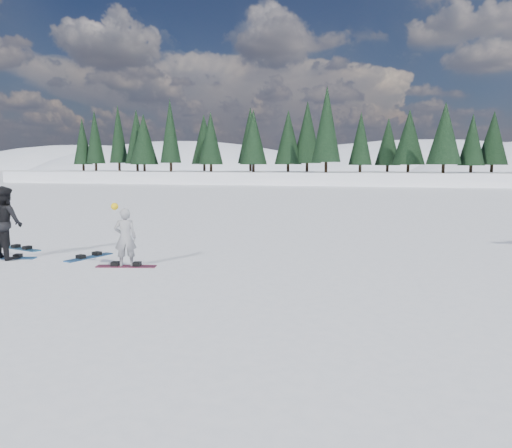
# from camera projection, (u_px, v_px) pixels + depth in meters

# --- Properties ---
(ground) EXTENTS (420.00, 420.00, 0.00)m
(ground) POSITION_uv_depth(u_px,v_px,m) (102.00, 272.00, 11.97)
(ground) COLOR white
(ground) RESTS_ON ground
(alpine_backdrop) EXTENTS (412.50, 227.00, 53.20)m
(alpine_backdrop) POSITION_uv_depth(u_px,v_px,m) (337.00, 205.00, 198.34)
(alpine_backdrop) COLOR white
(alpine_backdrop) RESTS_ON ground
(snowboarder_woman) EXTENTS (0.64, 0.55, 1.63)m
(snowboarder_woman) POSITION_uv_depth(u_px,v_px,m) (125.00, 237.00, 12.52)
(snowboarder_woman) COLOR #9D9CA1
(snowboarder_woman) RESTS_ON ground
(snowboarder_man) EXTENTS (1.18, 1.07, 2.00)m
(snowboarder_man) POSITION_uv_depth(u_px,v_px,m) (6.00, 223.00, 13.60)
(snowboarder_man) COLOR black
(snowboarder_man) RESTS_ON ground
(snowboard_woman) EXTENTS (1.53, 0.59, 0.03)m
(snowboard_woman) POSITION_uv_depth(u_px,v_px,m) (126.00, 266.00, 12.61)
(snowboard_woman) COLOR maroon
(snowboard_woman) RESTS_ON ground
(snowboard_man) EXTENTS (1.52, 0.62, 0.03)m
(snowboard_man) POSITION_uv_depth(u_px,v_px,m) (8.00, 258.00, 13.72)
(snowboard_man) COLOR navy
(snowboard_man) RESTS_ON ground
(snowboard_loose_c) EXTENTS (1.52, 0.69, 0.03)m
(snowboard_loose_c) POSITION_uv_depth(u_px,v_px,m) (22.00, 249.00, 15.19)
(snowboard_loose_c) COLOR #185987
(snowboard_loose_c) RESTS_ON ground
(snowboard_loose_a) EXTENTS (0.69, 1.52, 0.03)m
(snowboard_loose_a) POSITION_uv_depth(u_px,v_px,m) (89.00, 257.00, 13.83)
(snowboard_loose_a) COLOR #1A5291
(snowboard_loose_a) RESTS_ON ground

